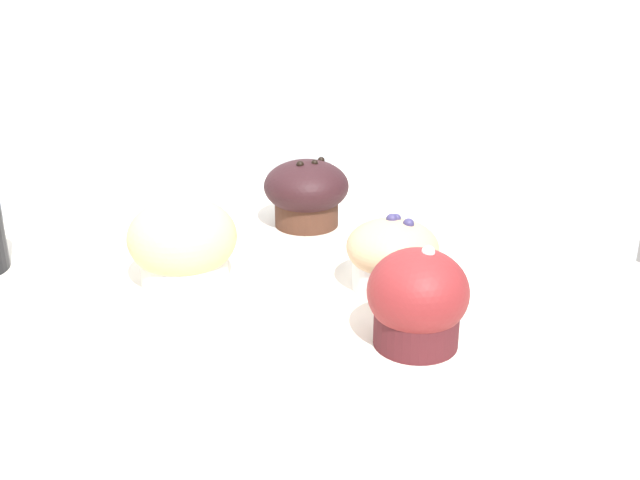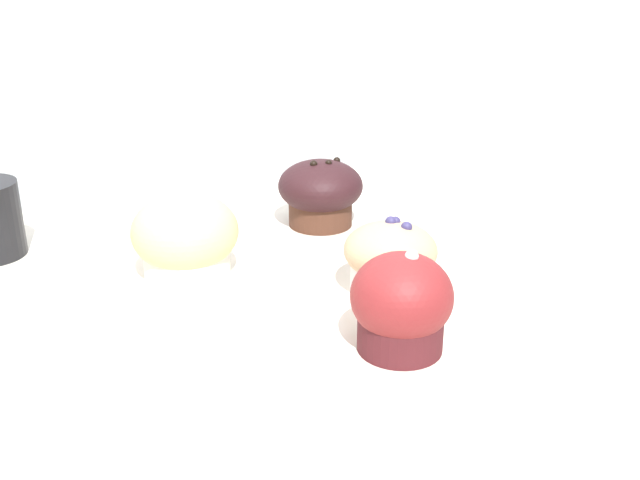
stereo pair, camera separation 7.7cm
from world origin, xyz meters
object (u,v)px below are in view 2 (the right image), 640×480
Objects in this scene: muffin_back_left at (185,238)px; muffin_back_right at (390,258)px; muffin_front_center at (320,192)px; muffin_front_left at (401,305)px.

muffin_back_left reaches higher than muffin_back_right.
muffin_front_left is at bearing -102.52° from muffin_front_center.
muffin_front_left reaches higher than muffin_back_right.
muffin_front_center is 0.21m from muffin_back_left.
muffin_back_left is 1.19× the size of muffin_front_left.
muffin_back_left reaches higher than muffin_front_center.
muffin_front_center is at bearing 77.48° from muffin_front_left.
muffin_front_center is 0.31m from muffin_front_left.
muffin_front_center is 0.94× the size of muffin_back_left.
muffin_front_center is at bearing 84.81° from muffin_back_right.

